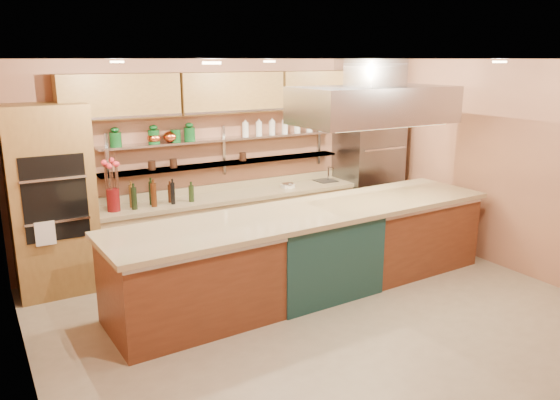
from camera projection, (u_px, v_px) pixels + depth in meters
floor at (322, 314)px, 6.19m from camera, size 6.00×5.00×0.02m
ceiling at (327, 59)px, 5.49m from camera, size 6.00×5.00×0.02m
wall_back at (227, 158)px, 7.93m from camera, size 6.00×0.04×2.80m
wall_front at (531, 269)px, 3.75m from camera, size 6.00×0.04×2.80m
wall_left at (17, 238)px, 4.38m from camera, size 0.04×5.00×2.80m
wall_right at (509, 167)px, 7.30m from camera, size 0.04×5.00×2.80m
oven_stack at (52, 201)px, 6.54m from camera, size 0.95×0.64×2.30m
refrigerator at (368, 170)px, 8.86m from camera, size 0.95×0.72×2.10m
back_counter at (234, 225)px, 7.89m from camera, size 3.84×0.64×0.93m
wall_shelf_lower at (227, 163)px, 7.81m from camera, size 3.60×0.26×0.03m
wall_shelf_upper at (227, 139)px, 7.73m from camera, size 3.60×0.26×0.03m
upper_cabinets at (230, 92)px, 7.54m from camera, size 4.60×0.36×0.55m
range_hood at (374, 105)px, 6.71m from camera, size 2.00×1.00×0.45m
ceiling_downlights at (316, 62)px, 5.66m from camera, size 4.00×2.80×0.02m
island at (311, 250)px, 6.71m from camera, size 4.97×1.27×1.03m
flower_vase at (113, 200)px, 6.88m from camera, size 0.21×0.21×0.29m
oil_bottle_cluster at (162, 194)px, 7.19m from camera, size 0.92×0.38×0.29m
kitchen_scale at (288, 185)px, 8.15m from camera, size 0.20×0.18×0.10m
bar_faucet at (328, 174)px, 8.61m from camera, size 0.04×0.04×0.22m
copper_kettle at (170, 137)px, 7.30m from camera, size 0.23×0.23×0.15m
green_canister at (175, 136)px, 7.34m from camera, size 0.18×0.18×0.16m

